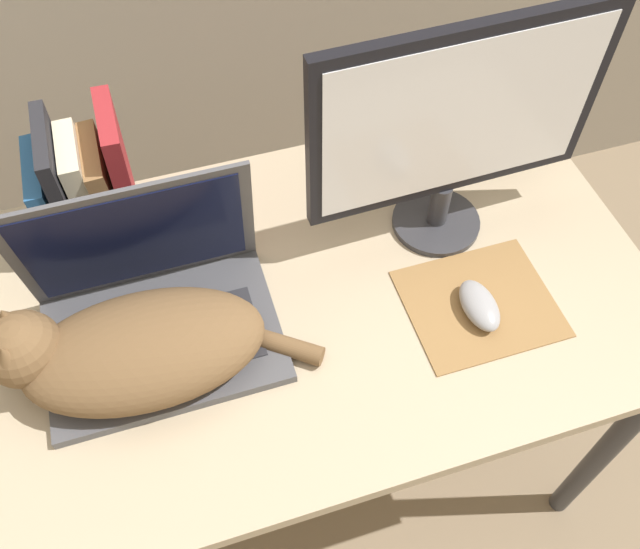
{
  "coord_description": "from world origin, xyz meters",
  "views": [
    {
      "loc": [
        -0.06,
        -0.27,
        1.69
      ],
      "look_at": [
        0.13,
        0.32,
        0.83
      ],
      "focal_mm": 38.0,
      "sensor_mm": 36.0,
      "label": 1
    }
  ],
  "objects_px": {
    "cat": "(129,350)",
    "book_row": "(86,187)",
    "laptop": "(156,310)",
    "computer_mouse": "(479,305)",
    "external_monitor": "(456,127)"
  },
  "relations": [
    {
      "from": "laptop",
      "to": "book_row",
      "type": "height_order",
      "value": "laptop"
    },
    {
      "from": "laptop",
      "to": "cat",
      "type": "height_order",
      "value": "laptop"
    },
    {
      "from": "cat",
      "to": "book_row",
      "type": "relative_size",
      "value": 1.95
    },
    {
      "from": "computer_mouse",
      "to": "book_row",
      "type": "xyz_separation_m",
      "value": [
        -0.58,
        0.37,
        0.09
      ]
    },
    {
      "from": "computer_mouse",
      "to": "book_row",
      "type": "height_order",
      "value": "book_row"
    },
    {
      "from": "cat",
      "to": "external_monitor",
      "type": "xyz_separation_m",
      "value": [
        0.57,
        0.14,
        0.17
      ]
    },
    {
      "from": "computer_mouse",
      "to": "cat",
      "type": "bearing_deg",
      "value": 173.84
    },
    {
      "from": "laptop",
      "to": "computer_mouse",
      "type": "bearing_deg",
      "value": -14.24
    },
    {
      "from": "cat",
      "to": "computer_mouse",
      "type": "relative_size",
      "value": 4.75
    },
    {
      "from": "laptop",
      "to": "computer_mouse",
      "type": "relative_size",
      "value": 3.57
    },
    {
      "from": "laptop",
      "to": "computer_mouse",
      "type": "height_order",
      "value": "laptop"
    },
    {
      "from": "book_row",
      "to": "laptop",
      "type": "bearing_deg",
      "value": -74.4
    },
    {
      "from": "book_row",
      "to": "external_monitor",
      "type": "bearing_deg",
      "value": -16.48
    },
    {
      "from": "cat",
      "to": "computer_mouse",
      "type": "distance_m",
      "value": 0.57
    },
    {
      "from": "computer_mouse",
      "to": "external_monitor",
      "type": "bearing_deg",
      "value": 87.29
    }
  ]
}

